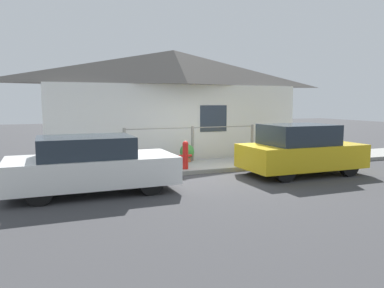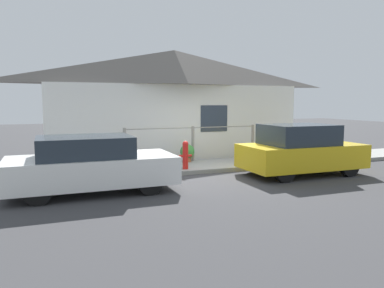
% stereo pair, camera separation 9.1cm
% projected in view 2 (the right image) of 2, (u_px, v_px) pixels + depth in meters
% --- Properties ---
extents(ground_plane, '(60.00, 60.00, 0.00)m').
position_uv_depth(ground_plane, '(214.00, 173.00, 11.53)').
color(ground_plane, '#38383A').
extents(sidewalk, '(24.00, 1.93, 0.13)m').
position_uv_depth(sidewalk, '(202.00, 166.00, 12.42)').
color(sidewalk, gray).
rests_on(sidewalk, ground_plane).
extents(house, '(10.11, 2.23, 4.19)m').
position_uv_depth(house, '(175.00, 73.00, 14.55)').
color(house, white).
rests_on(house, ground_plane).
extents(fence, '(4.90, 0.10, 1.21)m').
position_uv_depth(fence, '(193.00, 142.00, 13.09)').
color(fence, gray).
rests_on(fence, sidewalk).
extents(car_left, '(3.96, 1.81, 1.37)m').
position_uv_depth(car_left, '(90.00, 164.00, 9.03)').
color(car_left, white).
rests_on(car_left, ground_plane).
extents(car_right, '(3.64, 1.81, 1.52)m').
position_uv_depth(car_right, '(301.00, 150.00, 11.25)').
color(car_right, gold).
rests_on(car_right, ground_plane).
extents(fire_hydrant, '(0.41, 0.18, 0.87)m').
position_uv_depth(fire_hydrant, '(185.00, 154.00, 11.48)').
color(fire_hydrant, red).
rests_on(fire_hydrant, sidewalk).
extents(potted_plant_near_hydrant, '(0.50, 0.50, 0.61)m').
position_uv_depth(potted_plant_near_hydrant, '(187.00, 152.00, 12.88)').
color(potted_plant_near_hydrant, '#9E5638').
rests_on(potted_plant_near_hydrant, sidewalk).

